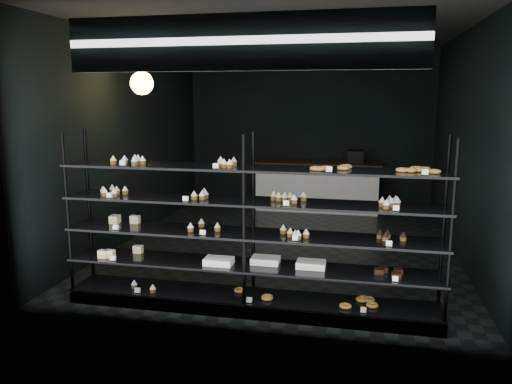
% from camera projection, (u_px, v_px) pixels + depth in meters
% --- Properties ---
extents(room, '(5.01, 6.01, 3.20)m').
position_uv_depth(room, '(287.00, 142.00, 7.46)').
color(room, black).
rests_on(room, ground).
extents(display_shelf, '(4.00, 0.50, 1.91)m').
position_uv_depth(display_shelf, '(247.00, 254.00, 5.30)').
color(display_shelf, black).
rests_on(display_shelf, room).
extents(signage, '(3.30, 0.05, 0.50)m').
position_uv_depth(signage, '(239.00, 42.00, 4.43)').
color(signage, '#0D1745').
rests_on(signage, room).
extents(pendant_lamp, '(0.31, 0.31, 0.89)m').
position_uv_depth(pendant_lamp, '(142.00, 83.00, 6.79)').
color(pendant_lamp, black).
rests_on(pendant_lamp, room).
extents(service_counter, '(2.50, 0.65, 1.23)m').
position_uv_depth(service_counter, '(318.00, 186.00, 10.01)').
color(service_counter, white).
rests_on(service_counter, room).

